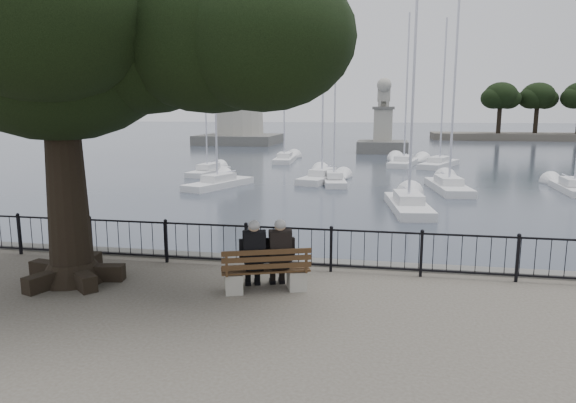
% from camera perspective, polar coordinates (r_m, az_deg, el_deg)
% --- Properties ---
extents(harbor, '(260.00, 260.00, 1.20)m').
position_cam_1_polar(harbor, '(12.69, 0.42, -8.99)').
color(harbor, '#4E4D4A').
rests_on(harbor, ground).
extents(railing, '(22.06, 0.06, 1.00)m').
position_cam_1_polar(railing, '(11.90, 0.00, -4.94)').
color(railing, black).
rests_on(railing, ground).
extents(bench, '(1.87, 1.11, 0.95)m').
position_cam_1_polar(bench, '(10.55, -2.49, -8.23)').
color(bench, gray).
rests_on(bench, ground).
extents(person_left, '(0.60, 0.82, 1.50)m').
position_cam_1_polar(person_left, '(10.52, -3.82, -6.24)').
color(person_left, black).
rests_on(person_left, ground).
extents(person_right, '(0.60, 0.82, 1.50)m').
position_cam_1_polar(person_right, '(10.58, -0.97, -6.13)').
color(person_right, black).
rests_on(person_right, ground).
extents(tree, '(9.87, 6.89, 8.06)m').
position_cam_1_polar(tree, '(11.49, -20.94, 17.75)').
color(tree, black).
rests_on(tree, ground).
extents(lighthouse, '(10.77, 10.77, 32.71)m').
position_cam_1_polar(lighthouse, '(74.18, -5.56, 17.15)').
color(lighthouse, '#4E4D4A').
rests_on(lighthouse, ground).
extents(lion_monument, '(5.53, 5.53, 8.27)m').
position_cam_1_polar(lion_monument, '(58.80, 10.47, 7.36)').
color(lion_monument, '#4E4D4A').
rests_on(lion_monument, ground).
extents(sailboat_a, '(3.28, 5.56, 9.13)m').
position_cam_1_polar(sailboat_a, '(31.79, -7.69, 2.08)').
color(sailboat_a, silver).
rests_on(sailboat_a, ground).
extents(sailboat_b, '(2.05, 4.85, 9.86)m').
position_cam_1_polar(sailboat_b, '(33.11, 5.15, 2.51)').
color(sailboat_b, silver).
rests_on(sailboat_b, ground).
extents(sailboat_c, '(2.21, 5.80, 11.90)m').
position_cam_1_polar(sailboat_c, '(24.88, 13.21, -0.17)').
color(sailboat_c, silver).
rests_on(sailboat_c, ground).
extents(sailboat_d, '(1.59, 4.98, 8.30)m').
position_cam_1_polar(sailboat_d, '(34.00, 29.04, 1.40)').
color(sailboat_d, silver).
rests_on(sailboat_d, ground).
extents(sailboat_e, '(1.97, 5.03, 12.04)m').
position_cam_1_polar(sailboat_e, '(38.36, -8.82, 3.54)').
color(sailboat_e, silver).
rests_on(sailboat_e, ground).
extents(sailboat_f, '(3.00, 6.35, 12.76)m').
position_cam_1_polar(sailboat_f, '(45.35, 12.73, 4.38)').
color(sailboat_f, silver).
rests_on(sailboat_f, ground).
extents(sailboat_g, '(4.01, 6.37, 12.15)m').
position_cam_1_polar(sailboat_g, '(44.87, 16.44, 4.13)').
color(sailboat_g, silver).
rests_on(sailboat_g, ground).
extents(sailboat_h, '(1.91, 5.76, 14.24)m').
position_cam_1_polar(sailboat_h, '(47.44, -0.35, 4.93)').
color(sailboat_h, silver).
rests_on(sailboat_h, ground).
extents(sailboat_i, '(2.94, 5.86, 12.62)m').
position_cam_1_polar(sailboat_i, '(34.40, 3.85, 2.88)').
color(sailboat_i, silver).
rests_on(sailboat_i, ground).
extents(sailboat_j, '(2.35, 6.06, 12.67)m').
position_cam_1_polar(sailboat_j, '(31.55, 17.38, 1.78)').
color(sailboat_j, silver).
rests_on(sailboat_j, ground).
extents(far_shore, '(30.00, 8.60, 9.18)m').
position_cam_1_polar(far_shore, '(91.33, 25.68, 8.67)').
color(far_shore, '#49443A').
rests_on(far_shore, ground).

